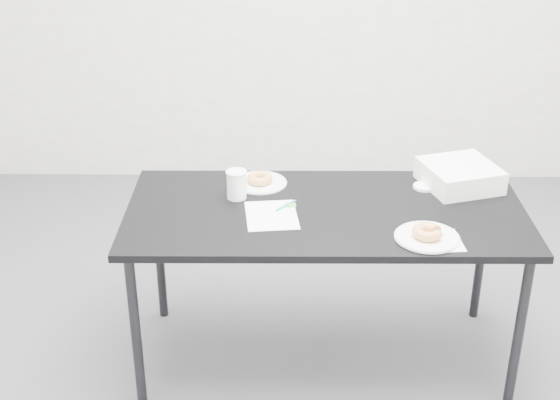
{
  "coord_description": "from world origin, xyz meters",
  "views": [
    {
      "loc": [
        0.02,
        -2.92,
        2.25
      ],
      "look_at": [
        -0.02,
        0.02,
        0.79
      ],
      "focal_mm": 50.0,
      "sensor_mm": 36.0,
      "label": 1
    }
  ],
  "objects_px": {
    "coffee_cup": "(237,184)",
    "bakery_box": "(460,175)",
    "table": "(325,221)",
    "donut_far": "(260,178)",
    "scorecard": "(272,215)",
    "plate_near": "(427,237)",
    "pen": "(286,205)",
    "plate_far": "(260,183)",
    "donut_near": "(427,232)"
  },
  "relations": [
    {
      "from": "scorecard",
      "to": "plate_near",
      "type": "relative_size",
      "value": 1.04
    },
    {
      "from": "plate_near",
      "to": "donut_near",
      "type": "relative_size",
      "value": 2.13
    },
    {
      "from": "scorecard",
      "to": "donut_near",
      "type": "distance_m",
      "value": 0.64
    },
    {
      "from": "plate_far",
      "to": "donut_far",
      "type": "bearing_deg",
      "value": 0.0
    },
    {
      "from": "table",
      "to": "pen",
      "type": "bearing_deg",
      "value": 172.96
    },
    {
      "from": "donut_far",
      "to": "coffee_cup",
      "type": "xyz_separation_m",
      "value": [
        -0.09,
        -0.15,
        0.04
      ]
    },
    {
      "from": "donut_far",
      "to": "coffee_cup",
      "type": "height_order",
      "value": "coffee_cup"
    },
    {
      "from": "pen",
      "to": "donut_far",
      "type": "height_order",
      "value": "donut_far"
    },
    {
      "from": "table",
      "to": "donut_far",
      "type": "bearing_deg",
      "value": 138.45
    },
    {
      "from": "table",
      "to": "scorecard",
      "type": "xyz_separation_m",
      "value": [
        -0.23,
        -0.06,
        0.06
      ]
    },
    {
      "from": "plate_far",
      "to": "coffee_cup",
      "type": "relative_size",
      "value": 1.92
    },
    {
      "from": "donut_near",
      "to": "plate_far",
      "type": "relative_size",
      "value": 0.49
    },
    {
      "from": "plate_far",
      "to": "bakery_box",
      "type": "height_order",
      "value": "bakery_box"
    },
    {
      "from": "pen",
      "to": "scorecard",
      "type": "bearing_deg",
      "value": -175.72
    },
    {
      "from": "table",
      "to": "plate_near",
      "type": "height_order",
      "value": "plate_near"
    },
    {
      "from": "table",
      "to": "donut_near",
      "type": "xyz_separation_m",
      "value": [
        0.39,
        -0.25,
        0.09
      ]
    },
    {
      "from": "coffee_cup",
      "to": "bakery_box",
      "type": "xyz_separation_m",
      "value": [
        0.98,
        0.14,
        -0.01
      ]
    },
    {
      "from": "plate_near",
      "to": "plate_far",
      "type": "distance_m",
      "value": 0.84
    },
    {
      "from": "scorecard",
      "to": "plate_near",
      "type": "xyz_separation_m",
      "value": [
        0.61,
        -0.19,
        0.01
      ]
    },
    {
      "from": "plate_far",
      "to": "coffee_cup",
      "type": "xyz_separation_m",
      "value": [
        -0.09,
        -0.15,
        0.06
      ]
    },
    {
      "from": "scorecard",
      "to": "bakery_box",
      "type": "relative_size",
      "value": 0.88
    },
    {
      "from": "donut_far",
      "to": "bakery_box",
      "type": "xyz_separation_m",
      "value": [
        0.89,
        -0.01,
        0.02
      ]
    },
    {
      "from": "bakery_box",
      "to": "table",
      "type": "bearing_deg",
      "value": -176.29
    },
    {
      "from": "plate_near",
      "to": "coffee_cup",
      "type": "distance_m",
      "value": 0.84
    },
    {
      "from": "donut_far",
      "to": "table",
      "type": "bearing_deg",
      "value": -41.0
    },
    {
      "from": "pen",
      "to": "bakery_box",
      "type": "distance_m",
      "value": 0.8
    },
    {
      "from": "table",
      "to": "bakery_box",
      "type": "relative_size",
      "value": 5.59
    },
    {
      "from": "bakery_box",
      "to": "plate_near",
      "type": "bearing_deg",
      "value": -131.77
    },
    {
      "from": "plate_near",
      "to": "table",
      "type": "bearing_deg",
      "value": 146.94
    },
    {
      "from": "coffee_cup",
      "to": "plate_near",
      "type": "bearing_deg",
      "value": -24.77
    },
    {
      "from": "table",
      "to": "plate_near",
      "type": "xyz_separation_m",
      "value": [
        0.39,
        -0.25,
        0.06
      ]
    },
    {
      "from": "donut_near",
      "to": "scorecard",
      "type": "bearing_deg",
      "value": 162.81
    },
    {
      "from": "table",
      "to": "plate_far",
      "type": "distance_m",
      "value": 0.38
    },
    {
      "from": "scorecard",
      "to": "pen",
      "type": "xyz_separation_m",
      "value": [
        0.06,
        0.08,
        0.01
      ]
    },
    {
      "from": "pen",
      "to": "plate_near",
      "type": "distance_m",
      "value": 0.61
    },
    {
      "from": "scorecard",
      "to": "donut_near",
      "type": "relative_size",
      "value": 2.21
    },
    {
      "from": "coffee_cup",
      "to": "bakery_box",
      "type": "relative_size",
      "value": 0.42
    },
    {
      "from": "donut_near",
      "to": "coffee_cup",
      "type": "distance_m",
      "value": 0.84
    },
    {
      "from": "plate_near",
      "to": "bakery_box",
      "type": "bearing_deg",
      "value": 66.09
    },
    {
      "from": "pen",
      "to": "plate_near",
      "type": "relative_size",
      "value": 0.48
    },
    {
      "from": "plate_far",
      "to": "donut_near",
      "type": "bearing_deg",
      "value": -36.65
    },
    {
      "from": "scorecard",
      "to": "donut_far",
      "type": "distance_m",
      "value": 0.32
    },
    {
      "from": "scorecard",
      "to": "coffee_cup",
      "type": "distance_m",
      "value": 0.23
    },
    {
      "from": "table",
      "to": "plate_far",
      "type": "relative_size",
      "value": 6.93
    },
    {
      "from": "donut_far",
      "to": "scorecard",
      "type": "bearing_deg",
      "value": -79.08
    },
    {
      "from": "table",
      "to": "plate_far",
      "type": "xyz_separation_m",
      "value": [
        -0.29,
        0.25,
        0.06
      ]
    },
    {
      "from": "plate_near",
      "to": "bakery_box",
      "type": "distance_m",
      "value": 0.54
    },
    {
      "from": "table",
      "to": "scorecard",
      "type": "relative_size",
      "value": 6.33
    },
    {
      "from": "plate_near",
      "to": "scorecard",
      "type": "bearing_deg",
      "value": 162.81
    },
    {
      "from": "coffee_cup",
      "to": "donut_far",
      "type": "bearing_deg",
      "value": 57.46
    }
  ]
}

